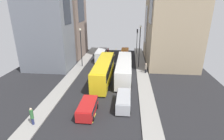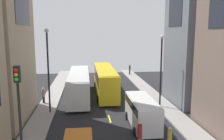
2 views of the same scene
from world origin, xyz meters
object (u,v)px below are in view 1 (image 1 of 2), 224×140
at_px(car_silver_2, 123,100).
at_px(traffic_light_near_corner, 137,37).
at_px(car_orange_0, 125,51).
at_px(pedestrian_crossing_mid, 32,116).
at_px(car_red_1, 87,107).
at_px(pedestrian_waiting_curb, 146,68).
at_px(pedestrian_crossing_near, 102,51).
at_px(pedestrian_walking_far, 108,51).
at_px(streetcar_yellow, 104,69).
at_px(delivery_van_white, 101,54).
at_px(city_bus_white, 124,67).

distance_m(car_silver_2, traffic_light_near_corner, 27.58).
bearing_deg(car_orange_0, pedestrian_crossing_mid, 73.11).
relative_size(car_red_1, traffic_light_near_corner, 0.65).
distance_m(car_silver_2, pedestrian_waiting_curb, 13.16).
xyz_separation_m(pedestrian_waiting_curb, pedestrian_crossing_mid, (13.74, 17.36, 0.07)).
height_order(pedestrian_crossing_near, pedestrian_crossing_mid, pedestrian_crossing_mid).
xyz_separation_m(car_red_1, traffic_light_near_corner, (-6.87, -29.25, 3.73)).
relative_size(pedestrian_waiting_curb, pedestrian_crossing_near, 0.95).
height_order(pedestrian_walking_far, traffic_light_near_corner, traffic_light_near_corner).
xyz_separation_m(streetcar_yellow, pedestrian_crossing_near, (2.98, -17.18, -0.99)).
bearing_deg(traffic_light_near_corner, car_red_1, 76.78).
xyz_separation_m(car_silver_2, pedestrian_crossing_mid, (9.87, 4.78, 0.25)).
bearing_deg(delivery_van_white, city_bus_white, 119.83).
bearing_deg(city_bus_white, traffic_light_near_corner, -99.45).
relative_size(pedestrian_waiting_curb, pedestrian_walking_far, 0.90).
height_order(car_red_1, pedestrian_crossing_mid, pedestrian_crossing_mid).
xyz_separation_m(city_bus_white, delivery_van_white, (5.86, -10.22, -0.49)).
relative_size(car_orange_0, pedestrian_waiting_curb, 2.06).
relative_size(delivery_van_white, pedestrian_walking_far, 2.75).
xyz_separation_m(car_orange_0, traffic_light_near_corner, (-3.11, -1.32, 3.68)).
bearing_deg(streetcar_yellow, pedestrian_crossing_mid, 65.46).
bearing_deg(car_silver_2, car_orange_0, -88.78).
distance_m(pedestrian_crossing_near, pedestrian_crossing_mid, 30.60).
relative_size(delivery_van_white, pedestrian_crossing_near, 2.91).
xyz_separation_m(car_red_1, pedestrian_waiting_curb, (-8.19, -14.60, 0.28)).
height_order(delivery_van_white, pedestrian_crossing_near, delivery_van_white).
xyz_separation_m(car_red_1, car_silver_2, (-4.32, -2.02, 0.09)).
bearing_deg(traffic_light_near_corner, car_silver_2, 84.64).
xyz_separation_m(delivery_van_white, pedestrian_crossing_mid, (3.72, 25.16, -0.26)).
height_order(city_bus_white, pedestrian_crossing_near, city_bus_white).
bearing_deg(city_bus_white, pedestrian_waiting_curb, -149.83).
xyz_separation_m(streetcar_yellow, car_orange_0, (-3.26, -17.42, -1.16)).
xyz_separation_m(city_bus_white, streetcar_yellow, (3.53, 1.68, 0.11)).
distance_m(delivery_van_white, car_orange_0, 7.88).
height_order(pedestrian_walking_far, pedestrian_crossing_mid, pedestrian_crossing_mid).
distance_m(pedestrian_waiting_curb, pedestrian_walking_far, 14.92).
bearing_deg(pedestrian_crossing_mid, delivery_van_white, -55.37).
distance_m(delivery_van_white, pedestrian_waiting_curb, 12.70).
bearing_deg(car_orange_0, pedestrian_walking_far, 16.21).
bearing_deg(traffic_light_near_corner, pedestrian_walking_far, 19.10).
relative_size(city_bus_white, traffic_light_near_corner, 1.96).
bearing_deg(streetcar_yellow, pedestrian_walking_far, -86.02).
distance_m(car_silver_2, pedestrian_crossing_near, 26.55).
relative_size(car_orange_0, car_silver_2, 0.88).
xyz_separation_m(car_orange_0, pedestrian_waiting_curb, (-4.42, 13.32, 0.23)).
distance_m(city_bus_white, car_silver_2, 10.22).
bearing_deg(city_bus_white, streetcar_yellow, 25.47).
bearing_deg(car_red_1, traffic_light_near_corner, -103.22).
xyz_separation_m(city_bus_white, car_orange_0, (0.27, -15.74, -1.05)).
relative_size(city_bus_white, streetcar_yellow, 1.00).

